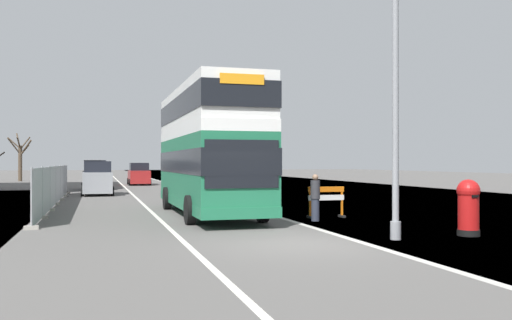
{
  "coord_description": "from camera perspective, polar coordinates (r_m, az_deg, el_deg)",
  "views": [
    {
      "loc": [
        -4.87,
        -13.46,
        2.12
      ],
      "look_at": [
        0.62,
        5.68,
        2.2
      ],
      "focal_mm": 38.73,
      "sensor_mm": 36.0,
      "label": 1
    }
  ],
  "objects": [
    {
      "name": "red_pillar_postbox",
      "position": [
        17.08,
        21.09,
        -4.35
      ],
      "size": [
        0.66,
        0.66,
        1.63
      ],
      "color": "black",
      "rests_on": "ground"
    },
    {
      "name": "lamppost_foreground",
      "position": [
        15.68,
        14.2,
        6.79
      ],
      "size": [
        0.29,
        0.7,
        8.54
      ],
      "color": "gray",
      "rests_on": "ground"
    },
    {
      "name": "ground",
      "position": [
        14.81,
        5.62,
        -8.65
      ],
      "size": [
        140.0,
        280.0,
        0.1
      ],
      "color": "#565451"
    },
    {
      "name": "roadworks_barrier",
      "position": [
        21.29,
        7.25,
        -3.96
      ],
      "size": [
        1.45,
        0.46,
        1.19
      ],
      "color": "orange",
      "rests_on": "ground"
    },
    {
      "name": "construction_site_fence",
      "position": [
        28.92,
        -20.01,
        -2.55
      ],
      "size": [
        0.44,
        20.6,
        1.97
      ],
      "color": "#A8AAAD",
      "rests_on": "ground"
    },
    {
      "name": "car_receding_far",
      "position": [
        52.62,
        -12.0,
        -1.47
      ],
      "size": [
        2.01,
        4.47,
        2.06
      ],
      "color": "maroon",
      "rests_on": "ground"
    },
    {
      "name": "pedestrian_at_kerb",
      "position": [
        20.01,
        6.14,
        -3.88
      ],
      "size": [
        0.34,
        0.34,
        1.69
      ],
      "color": "#2D3342",
      "rests_on": "ground"
    },
    {
      "name": "car_oncoming_near",
      "position": [
        37.12,
        -16.04,
        -1.91
      ],
      "size": [
        1.99,
        4.08,
        2.18
      ],
      "color": "gray",
      "rests_on": "ground"
    },
    {
      "name": "bare_tree_far_verge_mid",
      "position": [
        66.76,
        -23.16,
        0.26
      ],
      "size": [
        2.73,
        3.3,
        5.43
      ],
      "color": "#4C3D2D",
      "rests_on": "ground"
    },
    {
      "name": "car_receding_mid",
      "position": [
        44.62,
        -16.28,
        -1.59
      ],
      "size": [
        1.95,
        4.23,
        2.27
      ],
      "color": "black",
      "rests_on": "ground"
    },
    {
      "name": "double_decker_bus",
      "position": [
        22.39,
        -4.96,
        1.24
      ],
      "size": [
        2.9,
        10.88,
        5.06
      ],
      "color": "#1E6B47",
      "rests_on": "ground"
    }
  ]
}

